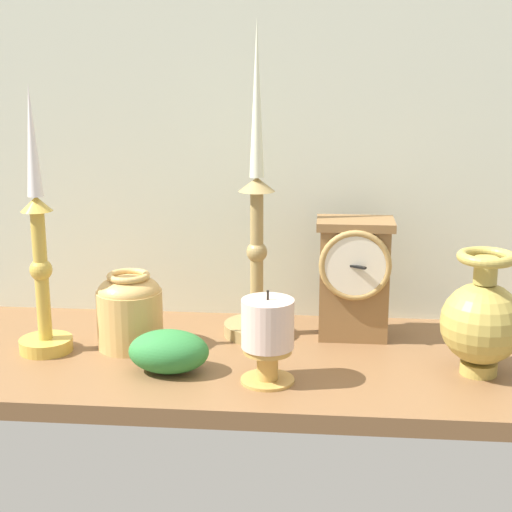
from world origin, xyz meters
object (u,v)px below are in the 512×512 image
Objects in this scene: candlestick_tall_left at (40,261)px; candlestick_tall_center at (257,244)px; mantel_clock at (354,277)px; brass_vase_bulbous at (482,320)px; pillar_candle_front at (268,335)px; brass_vase_jar at (130,309)px.

candlestick_tall_left is 0.81× the size of candlestick_tall_center.
candlestick_tall_left is (-42.53, -9.60, 3.80)cm from mantel_clock.
candlestick_tall_center is 2.78× the size of brass_vase_bulbous.
brass_vase_bulbous is at bearing -37.96° from mantel_clock.
candlestick_tall_center reaches higher than mantel_clock.
mantel_clock is at bearing 142.04° from brass_vase_bulbous.
brass_vase_bulbous is 1.35× the size of pillar_candle_front.
candlestick_tall_left is 58.72cm from brass_vase_bulbous.
candlestick_tall_center reaches higher than pillar_candle_front.
candlestick_tall_center is 32.76cm from brass_vase_bulbous.
mantel_clock reaches higher than pillar_candle_front.
mantel_clock reaches higher than brass_vase_jar.
candlestick_tall_center is at bearing -178.28° from mantel_clock.
candlestick_tall_center reaches higher than candlestick_tall_left.
candlestick_tall_center reaches higher than brass_vase_jar.
candlestick_tall_center is at bearing 20.75° from brass_vase_jar.
brass_vase_jar is (-31.18, -6.94, -3.55)cm from mantel_clock.
pillar_candle_front is at bearing -27.45° from brass_vase_jar.
candlestick_tall_left reaches higher than mantel_clock.
brass_vase_bulbous is at bearing -6.59° from brass_vase_jar.
brass_vase_jar is at bearing 173.41° from brass_vase_bulbous.
candlestick_tall_left is 2.25× the size of brass_vase_bulbous.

